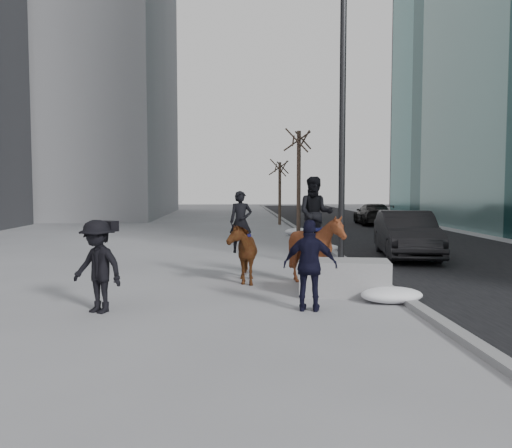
{
  "coord_description": "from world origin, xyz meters",
  "views": [
    {
      "loc": [
        -0.57,
        -11.44,
        2.38
      ],
      "look_at": [
        0.0,
        1.2,
        1.5
      ],
      "focal_mm": 38.0,
      "sensor_mm": 36.0,
      "label": 1
    }
  ],
  "objects_px": {
    "planter": "(344,278)",
    "mounted_right": "(316,242)",
    "car_near": "(407,234)",
    "mounted_left": "(241,248)"
  },
  "relations": [
    {
      "from": "planter",
      "to": "mounted_left",
      "type": "bearing_deg",
      "value": 141.17
    },
    {
      "from": "planter",
      "to": "mounted_left",
      "type": "distance_m",
      "value": 2.9
    },
    {
      "from": "planter",
      "to": "car_near",
      "type": "height_order",
      "value": "car_near"
    },
    {
      "from": "planter",
      "to": "mounted_right",
      "type": "relative_size",
      "value": 0.74
    },
    {
      "from": "mounted_left",
      "to": "planter",
      "type": "bearing_deg",
      "value": -38.83
    },
    {
      "from": "planter",
      "to": "mounted_right",
      "type": "bearing_deg",
      "value": 109.23
    },
    {
      "from": "car_near",
      "to": "mounted_right",
      "type": "xyz_separation_m",
      "value": [
        -3.82,
        -4.87,
        0.27
      ]
    },
    {
      "from": "car_near",
      "to": "mounted_right",
      "type": "bearing_deg",
      "value": -119.87
    },
    {
      "from": "planter",
      "to": "mounted_left",
      "type": "xyz_separation_m",
      "value": [
        -2.23,
        1.79,
        0.46
      ]
    },
    {
      "from": "planter",
      "to": "mounted_left",
      "type": "height_order",
      "value": "mounted_left"
    }
  ]
}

